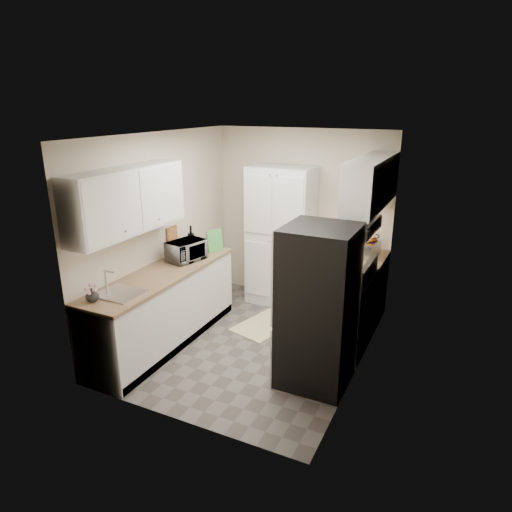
{
  "coord_description": "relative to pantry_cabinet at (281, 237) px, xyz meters",
  "views": [
    {
      "loc": [
        2.21,
        -4.5,
        2.83
      ],
      "look_at": [
        -0.03,
        0.15,
        1.09
      ],
      "focal_mm": 32.0,
      "sensor_mm": 36.0,
      "label": 1
    }
  ],
  "objects": [
    {
      "name": "base_cabinet_left",
      "position": [
        -0.79,
        -1.75,
        -0.56
      ],
      "size": [
        0.6,
        2.3,
        0.88
      ],
      "primitive_type": "cube",
      "color": "silver",
      "rests_on": "ground"
    },
    {
      "name": "base_cabinet_right",
      "position": [
        1.19,
        -0.12,
        -0.56
      ],
      "size": [
        0.6,
        0.8,
        0.88
      ],
      "primitive_type": "cube",
      "color": "silver",
      "rests_on": "ground"
    },
    {
      "name": "microwave",
      "position": [
        -0.77,
        -1.25,
        0.05
      ],
      "size": [
        0.42,
        0.52,
        0.26
      ],
      "primitive_type": "imported",
      "rotation": [
        0.0,
        0.0,
        1.33
      ],
      "color": "#B9B8BD",
      "rests_on": "countertop_left"
    },
    {
      "name": "electric_range",
      "position": [
        1.17,
        -0.93,
        -0.52
      ],
      "size": [
        0.71,
        0.78,
        1.13
      ],
      "color": "#B7B7BC",
      "rests_on": "ground"
    },
    {
      "name": "wine_bottle",
      "position": [
        -0.87,
        -0.98,
        0.09
      ],
      "size": [
        0.09,
        0.09,
        0.34
      ],
      "primitive_type": "cylinder",
      "color": "black",
      "rests_on": "countertop_left"
    },
    {
      "name": "countertop_left",
      "position": [
        -0.79,
        -1.75,
        -0.1
      ],
      "size": [
        0.63,
        2.33,
        0.04
      ],
      "primitive_type": "cube",
      "color": "#846647",
      "rests_on": "base_cabinet_left"
    },
    {
      "name": "flower_vase",
      "position": [
        -0.91,
        -2.73,
        -0.01
      ],
      "size": [
        0.15,
        0.15,
        0.14
      ],
      "primitive_type": "imported",
      "rotation": [
        0.0,
        0.0,
        0.08
      ],
      "color": "silver",
      "rests_on": "countertop_left"
    },
    {
      "name": "ground",
      "position": [
        0.2,
        -1.32,
        -1.0
      ],
      "size": [
        3.2,
        3.2,
        0.0
      ],
      "primitive_type": "plane",
      "color": "#56514C",
      "rests_on": "ground"
    },
    {
      "name": "refrigerator",
      "position": [
        1.14,
        -1.73,
        -0.15
      ],
      "size": [
        0.7,
        0.72,
        1.7
      ],
      "primitive_type": "cube",
      "color": "#B7B7BC",
      "rests_on": "ground"
    },
    {
      "name": "pantry_cabinet",
      "position": [
        0.0,
        0.0,
        0.0
      ],
      "size": [
        0.9,
        0.55,
        2.0
      ],
      "primitive_type": "cube",
      "color": "silver",
      "rests_on": "ground"
    },
    {
      "name": "room_shell",
      "position": [
        0.18,
        -1.32,
        0.63
      ],
      "size": [
        2.64,
        3.24,
        2.52
      ],
      "color": "beige",
      "rests_on": "ground"
    },
    {
      "name": "fruit_basket",
      "position": [
        1.27,
        -0.11,
        0.19
      ],
      "size": [
        0.27,
        0.27,
        0.11
      ],
      "primitive_type": null,
      "rotation": [
        0.0,
        0.0,
        -0.02
      ],
      "color": "#F65300",
      "rests_on": "toaster_oven"
    },
    {
      "name": "toaster_oven",
      "position": [
        1.24,
        -0.12,
        0.03
      ],
      "size": [
        0.34,
        0.41,
        0.21
      ],
      "primitive_type": "cube",
      "rotation": [
        0.0,
        0.0,
        -0.15
      ],
      "color": "#A2A3A6",
      "rests_on": "countertop_right"
    },
    {
      "name": "countertop_right",
      "position": [
        1.19,
        -0.12,
        -0.1
      ],
      "size": [
        0.63,
        0.83,
        0.04
      ],
      "primitive_type": "cube",
      "color": "#846647",
      "rests_on": "base_cabinet_right"
    },
    {
      "name": "kitchen_mat",
      "position": [
        0.14,
        -0.82,
        -0.99
      ],
      "size": [
        0.75,
        0.99,
        0.01
      ],
      "primitive_type": "cube",
      "rotation": [
        0.0,
        0.0,
        -0.26
      ],
      "color": "beige",
      "rests_on": "ground"
    },
    {
      "name": "cutting_board",
      "position": [
        -0.63,
        -0.78,
        0.07
      ],
      "size": [
        0.11,
        0.23,
        0.3
      ],
      "primitive_type": "cube",
      "rotation": [
        0.0,
        0.0,
        -0.39
      ],
      "color": "green",
      "rests_on": "countertop_left"
    }
  ]
}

